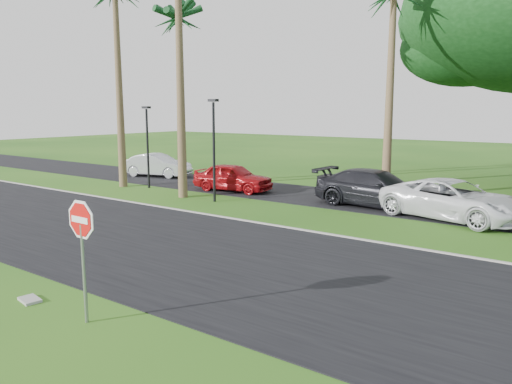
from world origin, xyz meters
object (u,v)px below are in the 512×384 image
at_px(stop_sign_near, 82,236).
at_px(car_red, 233,178).
at_px(car_dark, 376,189).
at_px(car_minivan, 453,200).
at_px(car_silver, 157,165).

distance_m(stop_sign_near, car_red, 16.23).
xyz_separation_m(stop_sign_near, car_dark, (-0.03, 14.66, -0.98)).
xyz_separation_m(car_red, car_minivan, (11.02, -0.34, 0.05)).
bearing_deg(car_dark, car_silver, 87.77).
distance_m(car_silver, car_dark, 14.97).
relative_size(stop_sign_near, car_dark, 0.48).
bearing_deg(stop_sign_near, car_dark, 90.11).
bearing_deg(car_red, car_dark, -94.63).
distance_m(car_silver, car_minivan, 18.44).
bearing_deg(car_dark, car_red, 95.29).
xyz_separation_m(car_silver, car_dark, (14.92, -1.22, 0.08)).
relative_size(car_silver, car_minivan, 0.78).
bearing_deg(stop_sign_near, car_red, 118.12).
height_order(car_red, car_minivan, car_minivan).
height_order(stop_sign_near, car_red, stop_sign_near).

